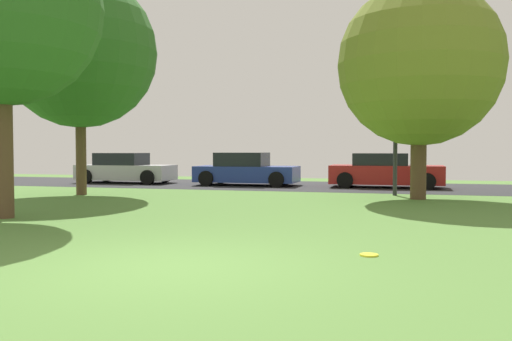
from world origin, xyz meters
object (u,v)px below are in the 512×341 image
Objects in this scene: birch_tree_lone at (1,7)px; street_lamp_post at (395,128)px; parked_car_blue at (246,170)px; oak_tree_center at (80,51)px; frisbee_disc at (369,255)px; parked_car_silver at (125,169)px; parked_car_red at (385,172)px; maple_tree_far at (420,65)px.

birch_tree_lone is 12.17m from street_lamp_post.
street_lamp_post is (6.26, -3.53, 1.61)m from parked_car_blue.
oak_tree_center reaches higher than frisbee_disc.
parked_car_silver is 11.59m from parked_car_red.
frisbee_disc is at bearing -88.82° from parked_car_red.
maple_tree_far is 14.09m from parked_car_silver.
parked_car_silver is at bearing 129.66° from frisbee_disc.
parked_car_red is at bearing 32.70° from oak_tree_center.
parked_car_red is at bearing 91.18° from frisbee_disc.
oak_tree_center is 1.72× the size of parked_car_blue.
parked_car_blue is (5.79, -0.07, 0.01)m from parked_car_silver.
birch_tree_lone is at bearing -72.03° from oak_tree_center.
parked_car_blue is at bearing 113.15° from frisbee_disc.
parked_car_blue is (-6.98, 4.74, -3.51)m from maple_tree_far.
birch_tree_lone is 11.66m from maple_tree_far.
oak_tree_center is 1.11× the size of maple_tree_far.
oak_tree_center is 8.42m from parked_car_blue.
oak_tree_center is at bearing -74.02° from parked_car_silver.
birch_tree_lone is 15.14m from parked_car_red.
frisbee_disc is 10.97m from street_lamp_post.
oak_tree_center reaches higher than parked_car_blue.
parked_car_red reaches higher than parked_car_silver.
birch_tree_lone is 12.88m from parked_car_blue.
parked_car_blue reaches higher than parked_car_silver.
birch_tree_lone is 1.54× the size of street_lamp_post.
oak_tree_center reaches higher than street_lamp_post.
street_lamp_post is at bearing -16.65° from parked_car_silver.
oak_tree_center is 1.67× the size of parked_car_red.
maple_tree_far reaches higher than frisbee_disc.
parked_car_blue is at bearing 56.50° from oak_tree_center.
oak_tree_center is at bearing 107.97° from birch_tree_lone.
parked_car_silver is 0.97× the size of street_lamp_post.
frisbee_disc is 0.06× the size of parked_car_blue.
street_lamp_post is (12.05, -3.60, 1.62)m from parked_car_silver.
maple_tree_far is at bearing 6.95° from oak_tree_center.
street_lamp_post reaches higher than parked_car_silver.
oak_tree_center is 12.41m from parked_car_red.
parked_car_silver reaches higher than frisbee_disc.
frisbee_disc is (-0.88, -9.53, -4.13)m from maple_tree_far.
birch_tree_lone is (1.93, -5.95, -0.12)m from oak_tree_center.
frisbee_disc is (8.20, -2.24, -4.70)m from birch_tree_lone.
frisbee_disc is 14.51m from parked_car_red.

